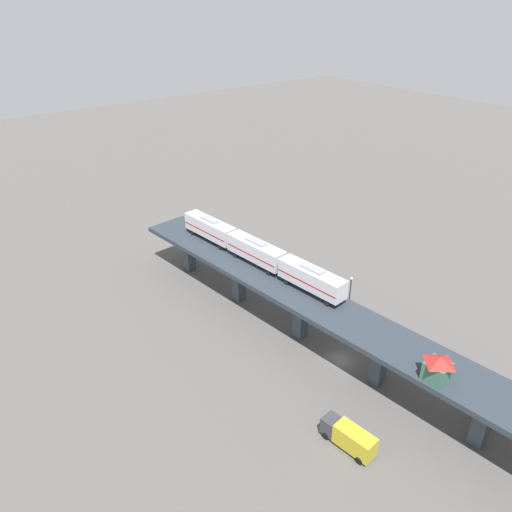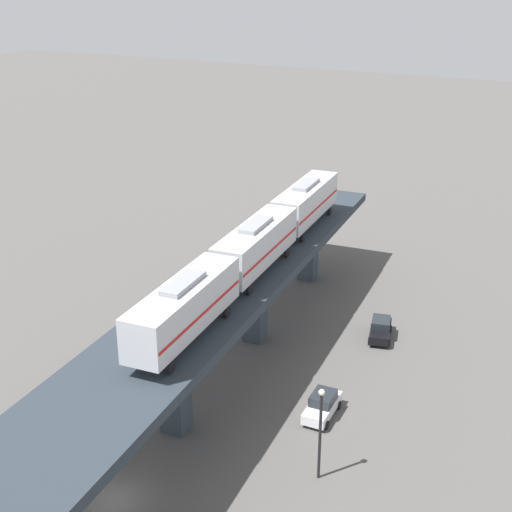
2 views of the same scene
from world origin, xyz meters
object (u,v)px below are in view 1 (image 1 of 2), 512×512
object	(u,v)px
signal_hut	(438,368)
street_car_silver	(488,409)
street_car_white	(311,295)
street_car_black	(263,266)
delivery_truck	(349,437)
street_lamp	(350,291)
subway_train	(256,251)

from	to	relation	value
signal_hut	street_car_silver	distance (m)	12.87
street_car_white	street_car_silver	world-z (taller)	same
street_car_black	delivery_truck	size ratio (longest dim) A/B	0.64
signal_hut	street_lamp	world-z (taller)	signal_hut
street_car_silver	delivery_truck	world-z (taller)	delivery_truck
street_car_black	subway_train	bearing A→B (deg)	44.74
subway_train	street_lamp	xyz separation A→B (m)	(-11.14, 12.20, -6.59)
street_car_white	street_lamp	bearing A→B (deg)	110.78
delivery_truck	signal_hut	bearing A→B (deg)	158.76
signal_hut	street_car_black	size ratio (longest dim) A/B	0.74
street_car_white	street_car_silver	distance (m)	34.78
subway_train	street_car_silver	distance (m)	42.08
signal_hut	street_car_silver	world-z (taller)	signal_hut
subway_train	delivery_truck	bearing A→B (deg)	71.22
street_car_white	signal_hut	bearing A→B (deg)	73.31
subway_train	street_car_white	world-z (taller)	subway_train
street_car_white	delivery_truck	world-z (taller)	delivery_truck
street_car_white	street_lamp	size ratio (longest dim) A/B	0.65
subway_train	street_car_black	bearing A→B (deg)	-135.26
street_car_silver	signal_hut	bearing A→B (deg)	-24.68
street_car_black	street_lamp	size ratio (longest dim) A/B	0.68
street_lamp	street_car_white	bearing A→B (deg)	-69.22
signal_hut	street_lamp	size ratio (longest dim) A/B	0.50
subway_train	signal_hut	size ratio (longest dim) A/B	10.71
street_car_white	street_car_black	distance (m)	13.93
delivery_truck	street_lamp	size ratio (longest dim) A/B	1.06
signal_hut	delivery_truck	distance (m)	13.77
subway_train	street_lamp	bearing A→B (deg)	132.41
street_car_black	street_lamp	world-z (taller)	street_lamp
signal_hut	street_car_silver	size ratio (longest dim) A/B	0.74
street_car_silver	street_car_black	world-z (taller)	same
subway_train	signal_hut	xyz separation A→B (m)	(0.70, 36.38, -0.74)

